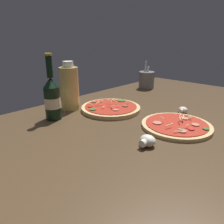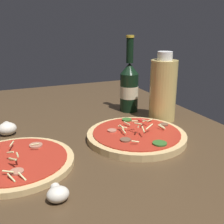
{
  "view_description": "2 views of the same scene",
  "coord_description": "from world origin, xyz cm",
  "px_view_note": "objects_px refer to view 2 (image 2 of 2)",
  "views": [
    {
      "loc": [
        -73.76,
        -49.99,
        34.73
      ],
      "look_at": [
        -16.17,
        4.18,
        6.99
      ],
      "focal_mm": 35.0,
      "sensor_mm": 36.0,
      "label": 1
    },
    {
      "loc": [
        56.37,
        -18.64,
        32.83
      ],
      "look_at": [
        -12.22,
        10.84,
        8.73
      ],
      "focal_mm": 45.0,
      "sensor_mm": 36.0,
      "label": 2
    }
  ],
  "objects_px": {
    "mushroom_left": "(7,128)",
    "pizza_far": "(136,136)",
    "pizza_near": "(16,162)",
    "beer_bottle": "(129,86)",
    "oil_bottle": "(163,89)",
    "mushroom_right": "(58,194)"
  },
  "relations": [
    {
      "from": "oil_bottle",
      "to": "mushroom_right",
      "type": "xyz_separation_m",
      "value": [
        0.3,
        -0.41,
        -0.09
      ]
    },
    {
      "from": "pizza_near",
      "to": "pizza_far",
      "type": "bearing_deg",
      "value": 94.28
    },
    {
      "from": "pizza_far",
      "to": "mushroom_left",
      "type": "relative_size",
      "value": 4.96
    },
    {
      "from": "mushroom_right",
      "to": "mushroom_left",
      "type": "bearing_deg",
      "value": -170.41
    },
    {
      "from": "pizza_near",
      "to": "mushroom_right",
      "type": "relative_size",
      "value": 6.08
    },
    {
      "from": "pizza_near",
      "to": "beer_bottle",
      "type": "distance_m",
      "value": 0.49
    },
    {
      "from": "beer_bottle",
      "to": "oil_bottle",
      "type": "relative_size",
      "value": 1.2
    },
    {
      "from": "pizza_far",
      "to": "oil_bottle",
      "type": "height_order",
      "value": "oil_bottle"
    },
    {
      "from": "oil_bottle",
      "to": "mushroom_right",
      "type": "distance_m",
      "value": 0.51
    },
    {
      "from": "oil_bottle",
      "to": "mushroom_right",
      "type": "relative_size",
      "value": 5.15
    },
    {
      "from": "pizza_near",
      "to": "oil_bottle",
      "type": "height_order",
      "value": "oil_bottle"
    },
    {
      "from": "beer_bottle",
      "to": "mushroom_right",
      "type": "relative_size",
      "value": 6.19
    },
    {
      "from": "beer_bottle",
      "to": "mushroom_right",
      "type": "distance_m",
      "value": 0.56
    },
    {
      "from": "pizza_near",
      "to": "oil_bottle",
      "type": "distance_m",
      "value": 0.49
    },
    {
      "from": "pizza_far",
      "to": "beer_bottle",
      "type": "bearing_deg",
      "value": 158.14
    },
    {
      "from": "oil_bottle",
      "to": "pizza_far",
      "type": "bearing_deg",
      "value": -53.6
    },
    {
      "from": "mushroom_left",
      "to": "pizza_far",
      "type": "bearing_deg",
      "value": 61.49
    },
    {
      "from": "oil_bottle",
      "to": "mushroom_left",
      "type": "distance_m",
      "value": 0.48
    },
    {
      "from": "beer_bottle",
      "to": "mushroom_left",
      "type": "distance_m",
      "value": 0.42
    },
    {
      "from": "pizza_far",
      "to": "oil_bottle",
      "type": "bearing_deg",
      "value": 126.4
    },
    {
      "from": "beer_bottle",
      "to": "oil_bottle",
      "type": "bearing_deg",
      "value": 23.97
    },
    {
      "from": "pizza_far",
      "to": "oil_bottle",
      "type": "relative_size",
      "value": 1.23
    }
  ]
}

